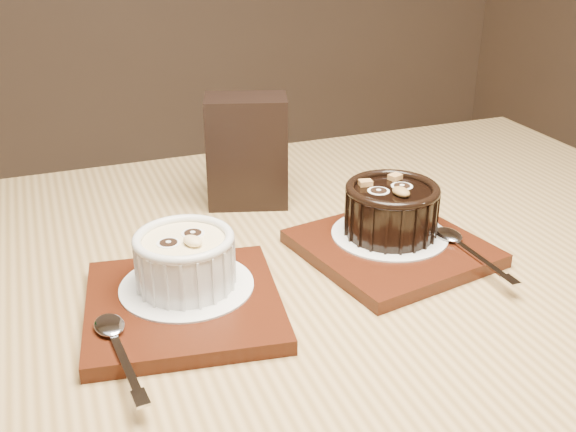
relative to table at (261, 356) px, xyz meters
name	(u,v)px	position (x,y,z in m)	size (l,w,h in m)	color
table	(261,356)	(0.00, 0.00, 0.00)	(1.23, 0.85, 0.75)	olive
tray_left	(184,305)	(-0.08, -0.02, 0.10)	(0.18, 0.18, 0.01)	#42180B
doily_left	(187,286)	(-0.08, 0.00, 0.11)	(0.13, 0.13, 0.00)	white
ramekin_white	(185,258)	(-0.08, 0.00, 0.14)	(0.10, 0.10, 0.06)	silver
spoon_left	(119,346)	(-0.16, -0.08, 0.11)	(0.03, 0.13, 0.01)	silver
tray_right	(392,248)	(0.16, 0.00, 0.10)	(0.18, 0.18, 0.01)	#42180B
doily_right	(389,234)	(0.16, 0.02, 0.11)	(0.13, 0.13, 0.00)	white
ramekin_dark	(391,207)	(0.16, 0.02, 0.14)	(0.10, 0.10, 0.06)	black
spoon_right	(468,248)	(0.22, -0.05, 0.11)	(0.03, 0.13, 0.01)	silver
condiment_stand	(247,151)	(0.06, 0.20, 0.16)	(0.10, 0.06, 0.14)	black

